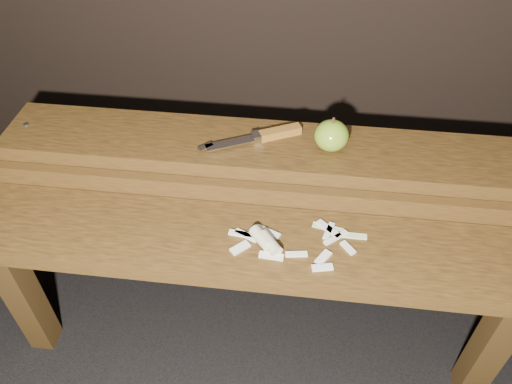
# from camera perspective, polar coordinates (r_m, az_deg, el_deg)

# --- Properties ---
(ground) EXTENTS (60.00, 60.00, 0.00)m
(ground) POSITION_cam_1_polar(r_m,az_deg,el_deg) (1.40, -0.31, -15.14)
(ground) COLOR black
(bench_front_tier) EXTENTS (1.20, 0.20, 0.42)m
(bench_front_tier) POSITION_cam_1_polar(r_m,az_deg,el_deg) (1.07, -0.79, -8.19)
(bench_front_tier) COLOR #32200C
(bench_front_tier) RESTS_ON ground
(bench_rear_tier) EXTENTS (1.20, 0.21, 0.50)m
(bench_rear_tier) POSITION_cam_1_polar(r_m,az_deg,el_deg) (1.18, 0.62, 2.26)
(bench_rear_tier) COLOR #32200C
(bench_rear_tier) RESTS_ON ground
(apple) EXTENTS (0.08, 0.08, 0.08)m
(apple) POSITION_cam_1_polar(r_m,az_deg,el_deg) (1.11, 8.62, 6.40)
(apple) COLOR olive
(apple) RESTS_ON bench_rear_tier
(knife) EXTENTS (0.23, 0.12, 0.02)m
(knife) POSITION_cam_1_polar(r_m,az_deg,el_deg) (1.14, 1.28, 6.51)
(knife) COLOR brown
(knife) RESTS_ON bench_rear_tier
(apple_scraps) EXTENTS (0.29, 0.14, 0.03)m
(apple_scraps) POSITION_cam_1_polar(r_m,az_deg,el_deg) (1.02, 2.76, -5.61)
(apple_scraps) COLOR beige
(apple_scraps) RESTS_ON bench_front_tier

